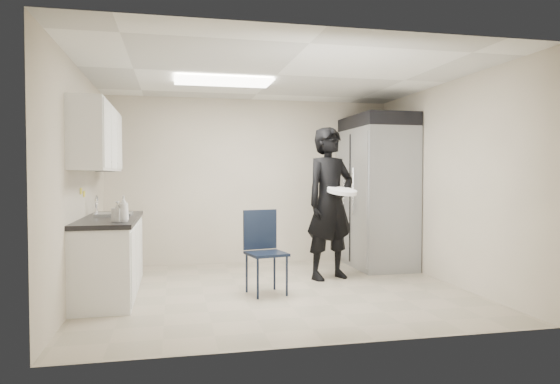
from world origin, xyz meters
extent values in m
plane|color=tan|center=(0.00, 0.00, 0.00)|extent=(4.50, 4.50, 0.00)
plane|color=white|center=(0.00, 0.00, 2.60)|extent=(4.50, 4.50, 0.00)
plane|color=beige|center=(0.00, 2.00, 1.30)|extent=(4.50, 0.00, 4.50)
plane|color=beige|center=(-2.25, 0.00, 1.30)|extent=(0.00, 4.00, 4.00)
plane|color=beige|center=(2.25, 0.00, 1.30)|extent=(0.00, 4.00, 4.00)
cube|color=white|center=(-0.60, 0.40, 2.57)|extent=(1.20, 0.60, 0.02)
cube|color=silver|center=(-1.95, 0.20, 0.43)|extent=(0.60, 1.90, 0.86)
cube|color=black|center=(-1.95, 0.20, 0.89)|extent=(0.64, 1.95, 0.05)
cube|color=gray|center=(-1.93, 0.45, 0.87)|extent=(0.42, 0.40, 0.14)
cylinder|color=silver|center=(-2.13, 0.45, 1.02)|extent=(0.02, 0.02, 0.24)
cube|color=silver|center=(-2.08, 0.20, 1.83)|extent=(0.35, 1.80, 0.75)
cube|color=black|center=(-2.14, 1.35, 1.62)|extent=(0.22, 0.30, 0.35)
cube|color=yellow|center=(-2.24, 0.10, 1.22)|extent=(0.00, 0.12, 0.07)
cube|color=yellow|center=(-2.24, 0.30, 1.18)|extent=(0.00, 0.12, 0.07)
cube|color=gray|center=(1.83, 1.27, 1.05)|extent=(0.80, 1.35, 2.10)
cube|color=black|center=(1.83, 1.27, 2.20)|extent=(0.80, 1.35, 0.20)
cube|color=black|center=(-0.16, -0.16, 0.48)|extent=(0.50, 0.50, 0.96)
imported|color=black|center=(0.84, 0.53, 1.02)|extent=(0.88, 0.73, 2.04)
cylinder|color=silver|center=(0.93, 0.29, 1.19)|extent=(0.50, 0.50, 0.05)
imported|color=white|center=(-1.74, -0.42, 1.05)|extent=(0.12, 0.12, 0.27)
imported|color=#B7BAC4|center=(-1.80, -0.41, 1.02)|extent=(0.13, 0.13, 0.22)
camera|label=1|loc=(-1.22, -5.88, 1.41)|focal=32.00mm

